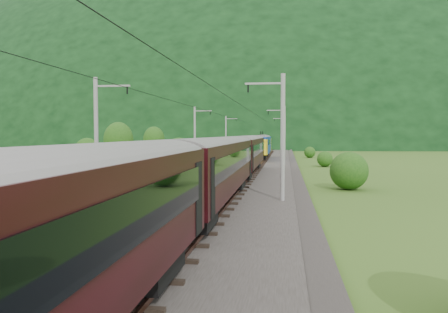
# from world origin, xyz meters

# --- Properties ---
(ground) EXTENTS (600.00, 600.00, 0.00)m
(ground) POSITION_xyz_m (0.00, 0.00, 0.00)
(ground) COLOR #37561B
(ground) RESTS_ON ground
(railbed) EXTENTS (14.00, 220.00, 0.30)m
(railbed) POSITION_xyz_m (0.00, 10.00, 0.15)
(railbed) COLOR #38332D
(railbed) RESTS_ON ground
(track_left) EXTENTS (2.40, 220.00, 0.27)m
(track_left) POSITION_xyz_m (-2.40, 10.00, 0.37)
(track_left) COLOR #502D22
(track_left) RESTS_ON railbed
(track_right) EXTENTS (2.40, 220.00, 0.27)m
(track_right) POSITION_xyz_m (2.40, 10.00, 0.37)
(track_right) COLOR #502D22
(track_right) RESTS_ON railbed
(catenary_left) EXTENTS (2.54, 192.28, 8.00)m
(catenary_left) POSITION_xyz_m (-6.12, 32.00, 4.50)
(catenary_left) COLOR gray
(catenary_left) RESTS_ON railbed
(catenary_right) EXTENTS (2.54, 192.28, 8.00)m
(catenary_right) POSITION_xyz_m (6.12, 32.00, 4.50)
(catenary_right) COLOR gray
(catenary_right) RESTS_ON railbed
(overhead_wires) EXTENTS (4.83, 198.00, 0.03)m
(overhead_wires) POSITION_xyz_m (0.00, 10.00, 7.10)
(overhead_wires) COLOR black
(overhead_wires) RESTS_ON ground
(mountain_main) EXTENTS (504.00, 360.00, 244.00)m
(mountain_main) POSITION_xyz_m (0.00, 260.00, 0.00)
(mountain_main) COLOR black
(mountain_main) RESTS_ON ground
(mountain_ridge) EXTENTS (336.00, 280.00, 132.00)m
(mountain_ridge) POSITION_xyz_m (-120.00, 300.00, 0.00)
(mountain_ridge) COLOR black
(mountain_ridge) RESTS_ON ground
(train) EXTENTS (2.66, 126.90, 4.61)m
(train) POSITION_xyz_m (2.40, -13.24, 3.20)
(train) COLOR black
(train) RESTS_ON ground
(hazard_post_near) EXTENTS (0.17, 0.17, 1.59)m
(hazard_post_near) POSITION_xyz_m (-0.61, 33.07, 1.09)
(hazard_post_near) COLOR red
(hazard_post_near) RESTS_ON railbed
(hazard_post_far) EXTENTS (0.14, 0.14, 1.30)m
(hazard_post_far) POSITION_xyz_m (0.52, 34.13, 0.95)
(hazard_post_far) COLOR red
(hazard_post_far) RESTS_ON railbed
(signal) EXTENTS (0.27, 0.27, 2.47)m
(signal) POSITION_xyz_m (-4.33, 66.27, 1.75)
(signal) COLOR black
(signal) RESTS_ON railbed
(vegetation_left) EXTENTS (12.60, 143.26, 6.28)m
(vegetation_left) POSITION_xyz_m (-14.84, 27.19, 2.42)
(vegetation_left) COLOR #1D4813
(vegetation_left) RESTS_ON ground
(vegetation_right) EXTENTS (4.63, 95.96, 3.00)m
(vegetation_right) POSITION_xyz_m (11.24, -5.44, 1.34)
(vegetation_right) COLOR #1D4813
(vegetation_right) RESTS_ON ground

